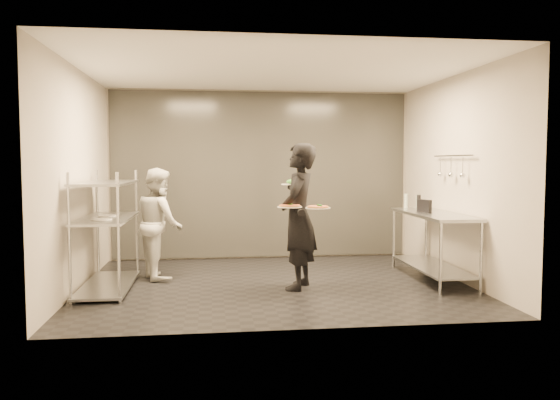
{
  "coord_description": "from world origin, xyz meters",
  "views": [
    {
      "loc": [
        -0.82,
        -7.09,
        1.61
      ],
      "look_at": [
        0.09,
        0.21,
        1.1
      ],
      "focal_mm": 35.0,
      "sensor_mm": 36.0,
      "label": 1
    }
  ],
  "objects": [
    {
      "name": "waiter",
      "position": [
        0.27,
        -0.3,
        0.92
      ],
      "size": [
        0.66,
        0.79,
        1.85
      ],
      "primitive_type": "imported",
      "rotation": [
        0.0,
        0.0,
        -1.96
      ],
      "color": "black",
      "rests_on": "ground"
    },
    {
      "name": "bottle_dark",
      "position": [
        2.23,
        0.68,
        1.02
      ],
      "size": [
        0.06,
        0.06,
        0.21
      ],
      "primitive_type": "cylinder",
      "color": "black",
      "rests_on": "prep_counter"
    },
    {
      "name": "room_shell",
      "position": [
        0.0,
        1.18,
        1.4
      ],
      "size": [
        5.0,
        4.0,
        2.8
      ],
      "color": "black",
      "rests_on": "ground"
    },
    {
      "name": "bottle_clear",
      "position": [
        2.27,
        0.8,
        1.02
      ],
      "size": [
        0.06,
        0.06,
        0.2
      ],
      "primitive_type": "cylinder",
      "color": "#919F91",
      "rests_on": "prep_counter"
    },
    {
      "name": "utensil_rail",
      "position": [
        2.43,
        -0.0,
        1.55
      ],
      "size": [
        0.07,
        1.2,
        0.31
      ],
      "color": "silver",
      "rests_on": "room_shell"
    },
    {
      "name": "bottle_green",
      "position": [
        2.08,
        0.8,
        1.03
      ],
      "size": [
        0.06,
        0.06,
        0.22
      ],
      "primitive_type": "cylinder",
      "color": "#919F91",
      "rests_on": "prep_counter"
    },
    {
      "name": "pos_monitor",
      "position": [
        2.06,
        0.03,
        1.01
      ],
      "size": [
        0.13,
        0.25,
        0.18
      ],
      "primitive_type": "cube",
      "rotation": [
        0.0,
        0.0,
        0.32
      ],
      "color": "black",
      "rests_on": "prep_counter"
    },
    {
      "name": "chef",
      "position": [
        -1.55,
        0.57,
        0.77
      ],
      "size": [
        0.79,
        0.89,
        1.53
      ],
      "primitive_type": "imported",
      "rotation": [
        0.0,
        0.0,
        1.89
      ],
      "color": "silver",
      "rests_on": "ground"
    },
    {
      "name": "pizza_plate_far",
      "position": [
        0.47,
        -0.51,
        1.06
      ],
      "size": [
        0.3,
        0.3,
        0.05
      ],
      "color": "silver",
      "rests_on": "waiter"
    },
    {
      "name": "prep_counter",
      "position": [
        2.18,
        0.0,
        0.63
      ],
      "size": [
        0.6,
        1.8,
        0.92
      ],
      "color": "silver",
      "rests_on": "ground"
    },
    {
      "name": "pass_rack",
      "position": [
        -2.15,
        -0.0,
        0.77
      ],
      "size": [
        0.6,
        1.6,
        1.5
      ],
      "color": "silver",
      "rests_on": "ground"
    },
    {
      "name": "pizza_plate_near",
      "position": [
        0.13,
        -0.46,
        1.07
      ],
      "size": [
        0.31,
        0.31,
        0.05
      ],
      "color": "silver",
      "rests_on": "waiter"
    },
    {
      "name": "salad_plate",
      "position": [
        0.21,
        -0.01,
        1.34
      ],
      "size": [
        0.25,
        0.25,
        0.07
      ],
      "color": "silver",
      "rests_on": "waiter"
    }
  ]
}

